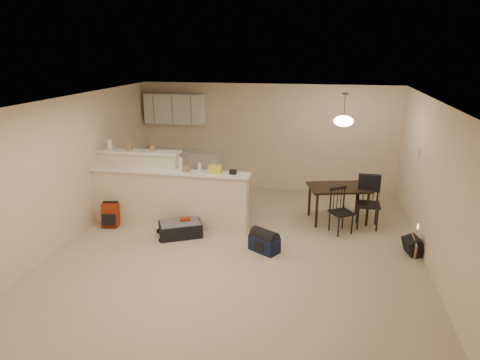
% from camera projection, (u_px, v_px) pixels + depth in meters
% --- Properties ---
extents(room, '(7.00, 7.02, 2.50)m').
position_uv_depth(room, '(238.00, 181.00, 6.78)').
color(room, '#C5B398').
rests_on(room, ground).
extents(breakfast_bar, '(3.08, 0.58, 1.39)m').
position_uv_depth(breakfast_bar, '(158.00, 193.00, 8.22)').
color(breakfast_bar, beige).
rests_on(breakfast_bar, ground).
extents(upper_cabinets, '(1.40, 0.34, 0.70)m').
position_uv_depth(upper_cabinets, '(175.00, 109.00, 10.11)').
color(upper_cabinets, white).
rests_on(upper_cabinets, room).
extents(kitchen_counter, '(1.80, 0.60, 0.90)m').
position_uv_depth(kitchen_counter, '(183.00, 169.00, 10.38)').
color(kitchen_counter, white).
rests_on(kitchen_counter, ground).
extents(thermostat, '(0.02, 0.12, 0.12)m').
position_uv_depth(thermostat, '(419.00, 152.00, 7.60)').
color(thermostat, beige).
rests_on(thermostat, room).
extents(jar, '(0.10, 0.10, 0.20)m').
position_uv_depth(jar, '(110.00, 144.00, 8.27)').
color(jar, silver).
rests_on(jar, breakfast_bar).
extents(cereal_box, '(0.10, 0.07, 0.16)m').
position_uv_depth(cereal_box, '(129.00, 146.00, 8.21)').
color(cereal_box, '#99754F').
rests_on(cereal_box, breakfast_bar).
extents(small_box, '(0.08, 0.06, 0.12)m').
position_uv_depth(small_box, '(153.00, 148.00, 8.12)').
color(small_box, '#99754F').
rests_on(small_box, breakfast_bar).
extents(bottle_a, '(0.07, 0.07, 0.26)m').
position_uv_depth(bottle_a, '(181.00, 164.00, 7.87)').
color(bottle_a, silver).
rests_on(bottle_a, breakfast_bar).
extents(bottle_b, '(0.06, 0.06, 0.18)m').
position_uv_depth(bottle_b, '(200.00, 168.00, 7.81)').
color(bottle_b, silver).
rests_on(bottle_b, breakfast_bar).
extents(bag_lump, '(0.22, 0.18, 0.14)m').
position_uv_depth(bag_lump, '(215.00, 169.00, 7.76)').
color(bag_lump, '#99754F').
rests_on(bag_lump, breakfast_bar).
extents(pouch, '(0.12, 0.10, 0.08)m').
position_uv_depth(pouch, '(233.00, 172.00, 7.71)').
color(pouch, '#99754F').
rests_on(pouch, breakfast_bar).
extents(extra_item_x, '(0.10, 0.10, 0.10)m').
position_uv_depth(extra_item_x, '(186.00, 169.00, 7.87)').
color(extra_item_x, '#99754F').
rests_on(extra_item_x, breakfast_bar).
extents(dining_table, '(1.29, 1.03, 0.71)m').
position_uv_depth(dining_table, '(339.00, 191.00, 8.29)').
color(dining_table, black).
rests_on(dining_table, ground).
extents(pendant_lamp, '(0.36, 0.36, 0.62)m').
position_uv_depth(pendant_lamp, '(344.00, 121.00, 7.89)').
color(pendant_lamp, brown).
rests_on(pendant_lamp, room).
extents(dining_chair_near, '(0.50, 0.50, 0.84)m').
position_uv_depth(dining_chair_near, '(341.00, 211.00, 7.80)').
color(dining_chair_near, black).
rests_on(dining_chair_near, ground).
extents(dining_chair_far, '(0.44, 0.42, 0.97)m').
position_uv_depth(dining_chair_far, '(368.00, 203.00, 8.02)').
color(dining_chair_far, black).
rests_on(dining_chair_far, ground).
extents(suitcase, '(0.88, 0.77, 0.25)m').
position_uv_depth(suitcase, '(180.00, 229.00, 7.75)').
color(suitcase, black).
rests_on(suitcase, ground).
extents(red_backpack, '(0.33, 0.24, 0.46)m').
position_uv_depth(red_backpack, '(110.00, 215.00, 8.14)').
color(red_backpack, maroon).
rests_on(red_backpack, ground).
extents(navy_duffel, '(0.56, 0.49, 0.27)m').
position_uv_depth(navy_duffel, '(264.00, 244.00, 7.16)').
color(navy_duffel, '#111A35').
rests_on(navy_duffel, ground).
extents(black_daypack, '(0.29, 0.36, 0.28)m').
position_uv_depth(black_daypack, '(413.00, 246.00, 7.06)').
color(black_daypack, black).
rests_on(black_daypack, ground).
extents(cardboard_sheet, '(0.04, 0.38, 0.29)m').
position_uv_depth(cardboard_sheet, '(413.00, 247.00, 7.02)').
color(cardboard_sheet, '#99754F').
rests_on(cardboard_sheet, ground).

